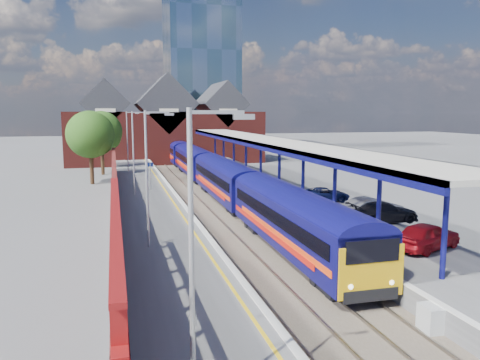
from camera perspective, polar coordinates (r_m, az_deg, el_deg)
The scene contains 25 objects.
ground at distance 49.22m, azimuth -5.52°, elevation -1.03°, with size 240.00×240.00×0.00m, color #5B5B5E.
ballast_bed at distance 39.55m, azimuth -3.08°, elevation -3.24°, with size 6.00×76.00×0.06m, color #473D33.
rails at distance 39.53m, azimuth -3.08°, elevation -3.11°, with size 4.51×76.00×0.14m.
left_platform at distance 38.71m, azimuth -11.08°, elevation -2.93°, with size 5.00×76.00×1.00m, color #565659.
right_platform at distance 41.10m, azimuth 5.13°, elevation -2.16°, with size 6.00×76.00×1.00m, color #565659.
coping_left at distance 38.84m, azimuth -7.64°, elevation -2.02°, with size 0.30×76.00×0.05m, color silver.
coping_right at distance 40.12m, azimuth 1.31°, elevation -1.62°, with size 0.30×76.00×0.05m, color silver.
yellow_line at distance 38.77m, azimuth -8.52°, elevation -2.09°, with size 0.14×76.00×0.01m, color yellow.
train at distance 49.71m, azimuth -3.96°, elevation 1.55°, with size 2.93×65.92×3.45m.
canopy at distance 42.18m, azimuth 3.63°, elevation 4.63°, with size 4.50×52.00×4.48m.
lamp_post_a at distance 10.46m, azimuth -5.21°, elevation -7.90°, with size 1.48×0.18×7.00m.
lamp_post_b at distance 24.14m, azimuth -10.99°, elevation 1.19°, with size 1.48×0.18×7.00m.
lamp_post_c at distance 40.05m, azimuth -12.70°, elevation 3.88°, with size 1.48×0.18×7.00m.
lamp_post_d at distance 56.01m, azimuth -13.44°, elevation 5.05°, with size 1.48×0.18×7.00m.
platform_sign at distance 42.34m, azimuth -10.88°, elevation 1.03°, with size 0.55×0.08×2.50m.
brick_wall at distance 31.91m, azimuth -14.99°, elevation -1.86°, with size 0.35×50.00×3.86m.
station_building at distance 76.37m, azimuth -9.14°, elevation 6.30°, with size 30.00×12.12×13.78m.
glass_tower at distance 100.32m, azimuth -4.83°, elevation 15.26°, with size 14.20×14.20×40.30m.
tree_near at distance 53.92m, azimuth -17.63°, elevation 5.15°, with size 5.20×5.20×8.10m.
tree_far at distance 61.88m, azimuth -16.41°, elevation 5.55°, with size 5.20×5.20×8.10m.
parked_car_red at distance 25.67m, azimuth 21.83°, elevation -6.32°, with size 1.66×4.11×1.40m, color maroon.
parked_car_silver at distance 31.65m, azimuth 15.81°, elevation -3.35°, with size 1.50×4.29×1.41m, color silver.
parked_car_dark at distance 30.98m, azimuth 17.04°, elevation -3.74°, with size 1.85×4.55×1.32m, color black.
parked_car_blue at distance 37.24m, azimuth 10.31°, elevation -1.72°, with size 1.78×3.86×1.07m, color navy.
relay_cabinet at distance 18.93m, azimuth 22.32°, elevation -15.40°, with size 0.70×0.90×1.00m, color #B5B8BA.
Camera 1 is at (-8.07, -17.91, 7.89)m, focal length 35.00 mm.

